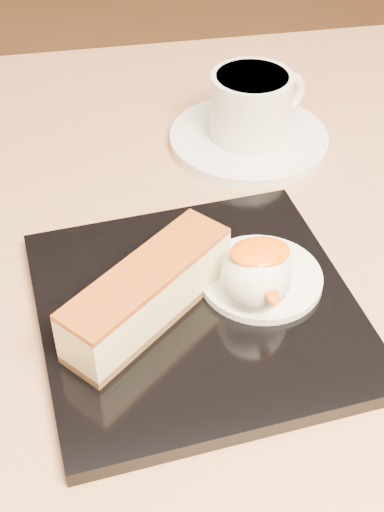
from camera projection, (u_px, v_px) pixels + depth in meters
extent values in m
cube|color=olive|center=(228.00, 289.00, 0.56)|extent=(0.80, 0.80, 0.04)
cube|color=black|center=(197.00, 310.00, 0.51)|extent=(0.24, 0.24, 0.01)
cube|color=brown|center=(149.00, 313.00, 0.49)|extent=(0.13, 0.12, 0.01)
cube|color=#F7E8A1|center=(148.00, 292.00, 0.48)|extent=(0.13, 0.12, 0.03)
cube|color=#883C0E|center=(147.00, 272.00, 0.47)|extent=(0.13, 0.12, 0.00)
cylinder|color=white|center=(261.00, 278.00, 0.52)|extent=(0.09, 0.09, 0.01)
sphere|color=white|center=(256.00, 276.00, 0.49)|extent=(0.05, 0.05, 0.05)
ellipsoid|color=#FE6408|center=(260.00, 252.00, 0.48)|extent=(0.04, 0.03, 0.01)
ellipsoid|color=#2F8E2E|center=(215.00, 261.00, 0.53)|extent=(0.02, 0.01, 0.00)
ellipsoid|color=#2F8E2E|center=(227.00, 253.00, 0.53)|extent=(0.02, 0.02, 0.00)
ellipsoid|color=#2F8E2E|center=(201.00, 254.00, 0.53)|extent=(0.01, 0.02, 0.00)
cylinder|color=white|center=(249.00, 139.00, 0.68)|extent=(0.15, 0.15, 0.01)
cylinder|color=white|center=(251.00, 106.00, 0.65)|extent=(0.07, 0.07, 0.06)
cylinder|color=black|center=(252.00, 78.00, 0.63)|extent=(0.07, 0.07, 0.00)
torus|color=white|center=(286.00, 94.00, 0.67)|extent=(0.04, 0.02, 0.04)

